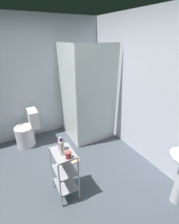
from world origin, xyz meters
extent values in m
cube|color=#464E59|center=(0.00, 0.00, -0.01)|extent=(4.20, 4.20, 0.02)
cube|color=silver|center=(0.00, 1.85, 1.25)|extent=(4.20, 0.10, 2.50)
cube|color=silver|center=(-1.85, 0.00, 1.25)|extent=(0.10, 4.20, 2.50)
cube|color=white|center=(-1.31, 1.28, 0.05)|extent=(0.90, 0.90, 0.10)
cube|color=silver|center=(-1.31, 0.83, 1.05)|extent=(0.90, 0.02, 1.90)
cube|color=silver|center=(-0.86, 1.28, 1.05)|extent=(0.02, 0.90, 1.90)
cylinder|color=silver|center=(-0.86, 0.83, 1.05)|extent=(0.04, 0.04, 1.90)
cylinder|color=silver|center=(-1.31, 1.28, 0.10)|extent=(0.08, 0.08, 0.00)
cylinder|color=white|center=(-1.48, -0.09, 0.20)|extent=(0.37, 0.37, 0.40)
torus|color=white|center=(-1.48, -0.09, 0.42)|extent=(0.37, 0.37, 0.04)
cube|color=white|center=(-1.48, 0.13, 0.58)|extent=(0.35, 0.17, 0.36)
cylinder|color=silver|center=(-0.16, 0.09, 0.37)|extent=(0.02, 0.02, 0.74)
cylinder|color=silver|center=(0.20, 0.09, 0.37)|extent=(0.02, 0.02, 0.74)
cylinder|color=silver|center=(-0.16, 0.35, 0.37)|extent=(0.02, 0.02, 0.74)
cylinder|color=silver|center=(0.20, 0.35, 0.37)|extent=(0.02, 0.02, 0.74)
cube|color=#99999E|center=(0.02, 0.22, 0.18)|extent=(0.36, 0.26, 0.02)
cube|color=#99999E|center=(0.02, 0.22, 0.45)|extent=(0.36, 0.26, 0.02)
cube|color=#99999E|center=(0.02, 0.22, 0.73)|extent=(0.36, 0.26, 0.02)
cylinder|color=white|center=(0.05, 0.20, 0.84)|extent=(0.06, 0.06, 0.19)
cylinder|color=#333338|center=(0.05, 0.20, 0.96)|extent=(0.03, 0.03, 0.05)
cylinder|color=#8954AB|center=(-0.05, 0.23, 0.81)|extent=(0.07, 0.07, 0.15)
cylinder|color=silver|center=(-0.05, 0.23, 0.90)|extent=(0.04, 0.04, 0.04)
cylinder|color=#B24742|center=(0.15, 0.24, 0.78)|extent=(0.07, 0.07, 0.09)
cube|color=tan|center=(-0.76, 0.50, 0.01)|extent=(0.60, 0.40, 0.02)
camera|label=1|loc=(1.65, -0.28, 2.09)|focal=25.98mm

